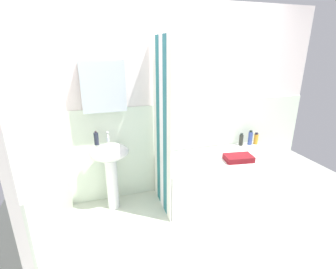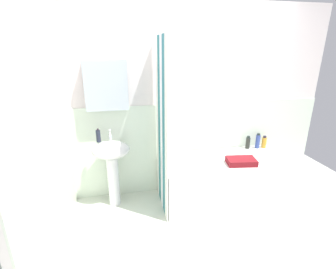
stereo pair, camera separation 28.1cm
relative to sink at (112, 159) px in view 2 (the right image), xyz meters
name	(u,v)px [view 2 (the right image)]	position (x,y,z in m)	size (l,w,h in m)	color
ground_plane	(225,253)	(1.05, -1.03, -0.63)	(4.80, 5.60, 0.04)	silver
wall_back_tiled	(187,108)	(0.98, 0.23, 0.53)	(3.60, 0.18, 2.40)	silver
wall_left_tiled	(42,144)	(-0.53, -0.69, 0.51)	(0.07, 1.81, 2.40)	silver
sink	(112,159)	(0.00, 0.00, 0.00)	(0.44, 0.34, 0.83)	white
faucet	(110,135)	(0.00, 0.08, 0.28)	(0.03, 0.12, 0.12)	silver
soap_dispenser	(98,136)	(-0.13, 0.03, 0.30)	(0.05, 0.05, 0.17)	#212636
bathtub	(223,179)	(1.38, -0.15, -0.33)	(1.57, 0.68, 0.56)	white
shower_curtain	(162,129)	(0.58, -0.15, 0.39)	(0.01, 0.68, 2.00)	white
lotion_bottle	(264,142)	(2.07, 0.10, 0.02)	(0.06, 0.06, 0.17)	gold
conditioner_bottle	(258,141)	(1.97, 0.11, 0.04)	(0.06, 0.06, 0.21)	#364C98
shampoo_bottle	(248,143)	(1.83, 0.12, 0.03)	(0.06, 0.06, 0.18)	#2A2D26
towel_folded	(241,161)	(1.51, -0.32, -0.02)	(0.34, 0.21, 0.07)	maroon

